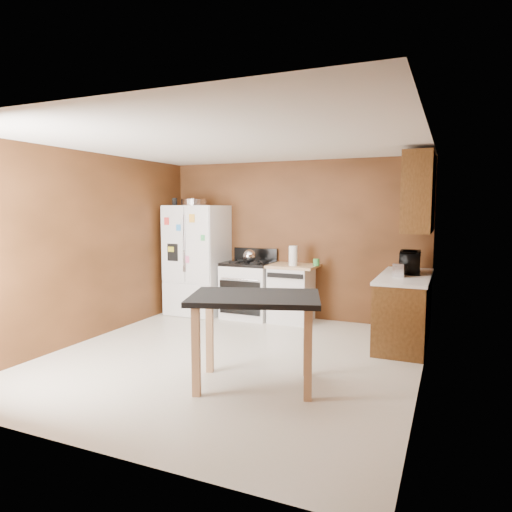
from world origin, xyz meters
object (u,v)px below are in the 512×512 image
Objects in this scene: gas_range at (249,289)px; refrigerator at (197,260)px; toaster at (401,270)px; kettle at (249,256)px; microwave at (410,263)px; island at (255,309)px; green_canister at (316,262)px; dishwasher at (291,293)px; paper_towel at (293,256)px; roasting_pan at (194,202)px; pen_cup at (175,202)px.

refrigerator is at bearing -176.19° from gas_range.
kettle is at bearing 176.30° from toaster.
toaster is at bearing -13.65° from kettle.
island is (-1.25, -2.28, -0.26)m from microwave.
green_canister is 0.62m from dishwasher.
gas_range reaches higher than dishwasher.
paper_towel is 2.86× the size of green_canister.
roasting_pan reaches higher than dishwasher.
dishwasher is 0.61× the size of island.
island is at bearing -64.39° from gas_range.
dishwasher is at bearing 5.63° from kettle.
roasting_pan is 3.54m from microwave.
kettle is 0.19× the size of gas_range.
gas_range is (-2.40, 0.62, -0.52)m from toaster.
refrigerator is 1.24× the size of island.
island is at bearing -48.78° from roasting_pan.
green_canister reaches higher than dishwasher.
dishwasher is at bearing 3.00° from roasting_pan.
dishwasher is 2.65m from island.
roasting_pan is at bearing 83.15° from microwave.
pen_cup is at bearing -160.06° from roasting_pan.
toaster is at bearing -14.43° from gas_range.
paper_towel is at bearing 100.21° from island.
island is (0.12, -2.59, -0.17)m from green_canister.
gas_range is (0.91, 0.06, -0.44)m from refrigerator.
pen_cup is 0.53× the size of toaster.
green_canister is at bearing 1.86° from dishwasher.
gas_range is at bearing -178.06° from dishwasher.
refrigerator is at bearing 17.84° from pen_cup.
dishwasher is at bearing 1.94° from gas_range.
kettle is at bearing 1.18° from roasting_pan.
paper_towel reaches higher than kettle.
gas_range is at bearing 7.83° from pen_cup.
roasting_pan is 1.39× the size of paper_towel.
roasting_pan is at bearing 179.01° from paper_towel.
microwave reaches higher than kettle.
refrigerator is 1.64× the size of gas_range.
paper_towel is 0.17× the size of refrigerator.
green_canister is 0.46× the size of toaster.
paper_towel is at bearing 80.51° from microwave.
island is (2.18, -2.49, -1.08)m from roasting_pan.
roasting_pan is at bearing -176.20° from gas_range.
pen_cup is 2.44m from dishwasher.
green_canister is at bearing 73.77° from microwave.
island is (2.14, -2.49, -0.13)m from refrigerator.
green_canister is 2.02m from refrigerator.
refrigerator reaches higher than gas_range.
kettle is 1.95× the size of green_canister.
pen_cup is 0.60× the size of kettle.
green_canister is 1.45m from toaster.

